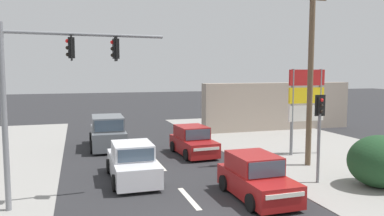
{
  "coord_description": "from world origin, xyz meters",
  "views": [
    {
      "loc": [
        -3.69,
        -9.31,
        4.49
      ],
      "look_at": [
        0.42,
        4.0,
        3.11
      ],
      "focal_mm": 35.0,
      "sensor_mm": 36.0,
      "label": 1
    }
  ],
  "objects_px": {
    "utility_pole_midground_right": "(311,67)",
    "traffic_signal_mast": "(47,82)",
    "pedestal_signal_right_kerb": "(320,124)",
    "shopping_plaza_sign": "(306,99)",
    "hatchback_oncoming_mid": "(256,178)",
    "hatchback_kerbside_parked": "(193,142)",
    "sedan_receding_far": "(132,163)",
    "suv_crossing_left": "(108,133)"
  },
  "relations": [
    {
      "from": "hatchback_kerbside_parked",
      "to": "suv_crossing_left",
      "type": "height_order",
      "value": "suv_crossing_left"
    },
    {
      "from": "pedestal_signal_right_kerb",
      "to": "shopping_plaza_sign",
      "type": "distance_m",
      "value": 5.34
    },
    {
      "from": "utility_pole_midground_right",
      "to": "traffic_signal_mast",
      "type": "height_order",
      "value": "utility_pole_midground_right"
    },
    {
      "from": "utility_pole_midground_right",
      "to": "sedan_receding_far",
      "type": "distance_m",
      "value": 9.23
    },
    {
      "from": "utility_pole_midground_right",
      "to": "pedestal_signal_right_kerb",
      "type": "height_order",
      "value": "utility_pole_midground_right"
    },
    {
      "from": "pedestal_signal_right_kerb",
      "to": "hatchback_oncoming_mid",
      "type": "relative_size",
      "value": 0.97
    },
    {
      "from": "sedan_receding_far",
      "to": "hatchback_kerbside_parked",
      "type": "bearing_deg",
      "value": 44.8
    },
    {
      "from": "shopping_plaza_sign",
      "to": "traffic_signal_mast",
      "type": "bearing_deg",
      "value": -161.51
    },
    {
      "from": "traffic_signal_mast",
      "to": "hatchback_oncoming_mid",
      "type": "height_order",
      "value": "traffic_signal_mast"
    },
    {
      "from": "utility_pole_midground_right",
      "to": "shopping_plaza_sign",
      "type": "xyz_separation_m",
      "value": [
        1.25,
        2.1,
        -1.69
      ]
    },
    {
      "from": "utility_pole_midground_right",
      "to": "shopping_plaza_sign",
      "type": "distance_m",
      "value": 2.97
    },
    {
      "from": "utility_pole_midground_right",
      "to": "sedan_receding_far",
      "type": "xyz_separation_m",
      "value": [
        -8.34,
        0.08,
        -3.97
      ]
    },
    {
      "from": "traffic_signal_mast",
      "to": "hatchback_oncoming_mid",
      "type": "bearing_deg",
      "value": -10.43
    },
    {
      "from": "shopping_plaza_sign",
      "to": "hatchback_kerbside_parked",
      "type": "relative_size",
      "value": 1.24
    },
    {
      "from": "traffic_signal_mast",
      "to": "suv_crossing_left",
      "type": "height_order",
      "value": "traffic_signal_mast"
    },
    {
      "from": "pedestal_signal_right_kerb",
      "to": "suv_crossing_left",
      "type": "xyz_separation_m",
      "value": [
        -7.5,
        9.58,
        -1.53
      ]
    },
    {
      "from": "pedestal_signal_right_kerb",
      "to": "sedan_receding_far",
      "type": "relative_size",
      "value": 0.84
    },
    {
      "from": "shopping_plaza_sign",
      "to": "sedan_receding_far",
      "type": "distance_m",
      "value": 10.05
    },
    {
      "from": "shopping_plaza_sign",
      "to": "hatchback_kerbside_parked",
      "type": "bearing_deg",
      "value": 163.24
    },
    {
      "from": "traffic_signal_mast",
      "to": "hatchback_kerbside_parked",
      "type": "distance_m",
      "value": 9.68
    },
    {
      "from": "utility_pole_midground_right",
      "to": "hatchback_oncoming_mid",
      "type": "bearing_deg",
      "value": -142.69
    },
    {
      "from": "suv_crossing_left",
      "to": "hatchback_kerbside_parked",
      "type": "bearing_deg",
      "value": -36.78
    },
    {
      "from": "pedestal_signal_right_kerb",
      "to": "sedan_receding_far",
      "type": "xyz_separation_m",
      "value": [
        -7.05,
        2.65,
        -1.71
      ]
    },
    {
      "from": "pedestal_signal_right_kerb",
      "to": "hatchback_oncoming_mid",
      "type": "height_order",
      "value": "pedestal_signal_right_kerb"
    },
    {
      "from": "utility_pole_midground_right",
      "to": "traffic_signal_mast",
      "type": "relative_size",
      "value": 1.48
    },
    {
      "from": "pedestal_signal_right_kerb",
      "to": "hatchback_oncoming_mid",
      "type": "xyz_separation_m",
      "value": [
        -3.16,
        -0.82,
        -1.71
      ]
    },
    {
      "from": "utility_pole_midground_right",
      "to": "pedestal_signal_right_kerb",
      "type": "distance_m",
      "value": 3.65
    },
    {
      "from": "hatchback_kerbside_parked",
      "to": "utility_pole_midground_right",
      "type": "bearing_deg",
      "value": -40.22
    },
    {
      "from": "pedestal_signal_right_kerb",
      "to": "sedan_receding_far",
      "type": "bearing_deg",
      "value": 159.4
    },
    {
      "from": "hatchback_oncoming_mid",
      "to": "pedestal_signal_right_kerb",
      "type": "bearing_deg",
      "value": 14.56
    },
    {
      "from": "utility_pole_midground_right",
      "to": "hatchback_kerbside_parked",
      "type": "relative_size",
      "value": 2.39
    },
    {
      "from": "utility_pole_midground_right",
      "to": "traffic_signal_mast",
      "type": "distance_m",
      "value": 11.56
    },
    {
      "from": "shopping_plaza_sign",
      "to": "hatchback_oncoming_mid",
      "type": "distance_m",
      "value": 8.23
    },
    {
      "from": "pedestal_signal_right_kerb",
      "to": "shopping_plaza_sign",
      "type": "height_order",
      "value": "shopping_plaza_sign"
    },
    {
      "from": "sedan_receding_far",
      "to": "hatchback_oncoming_mid",
      "type": "distance_m",
      "value": 5.21
    },
    {
      "from": "sedan_receding_far",
      "to": "suv_crossing_left",
      "type": "bearing_deg",
      "value": 93.74
    },
    {
      "from": "utility_pole_midground_right",
      "to": "traffic_signal_mast",
      "type": "xyz_separation_m",
      "value": [
        -11.36,
        -2.11,
        -0.53
      ]
    },
    {
      "from": "utility_pole_midground_right",
      "to": "hatchback_oncoming_mid",
      "type": "relative_size",
      "value": 2.43
    },
    {
      "from": "sedan_receding_far",
      "to": "hatchback_oncoming_mid",
      "type": "xyz_separation_m",
      "value": [
        3.89,
        -3.47,
        -0.0
      ]
    },
    {
      "from": "pedestal_signal_right_kerb",
      "to": "hatchback_kerbside_parked",
      "type": "height_order",
      "value": "pedestal_signal_right_kerb"
    },
    {
      "from": "traffic_signal_mast",
      "to": "pedestal_signal_right_kerb",
      "type": "relative_size",
      "value": 1.69
    },
    {
      "from": "shopping_plaza_sign",
      "to": "sedan_receding_far",
      "type": "bearing_deg",
      "value": -168.1
    }
  ]
}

